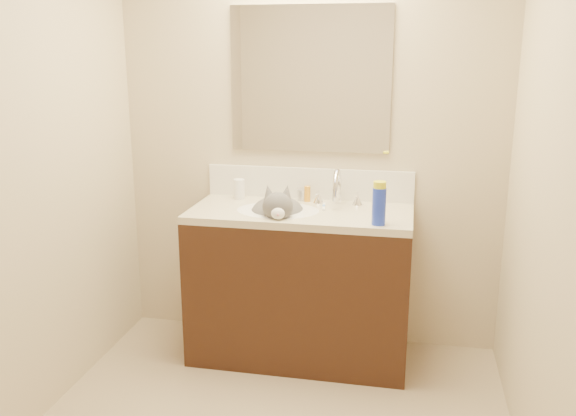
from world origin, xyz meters
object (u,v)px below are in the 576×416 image
at_px(vanity_cabinet, 300,287).
at_px(faucet, 337,190).
at_px(amber_bottle, 307,194).
at_px(silver_jar, 302,195).
at_px(cat, 278,215).
at_px(spray_can, 379,206).
at_px(basin, 278,223).
at_px(pill_bottle, 239,189).

distance_m(vanity_cabinet, faucet, 0.58).
bearing_deg(vanity_cabinet, amber_bottle, 89.40).
bearing_deg(faucet, silver_jar, 160.95).
height_order(faucet, cat, faucet).
bearing_deg(silver_jar, vanity_cabinet, -81.74).
bearing_deg(vanity_cabinet, spray_can, -25.20).
distance_m(silver_jar, spray_can, 0.62).
distance_m(faucet, amber_bottle, 0.19).
distance_m(cat, silver_jar, 0.27).
xyz_separation_m(basin, amber_bottle, (0.12, 0.23, 0.11)).
bearing_deg(amber_bottle, vanity_cabinet, -90.60).
relative_size(faucet, pill_bottle, 2.43).
xyz_separation_m(vanity_cabinet, silver_jar, (-0.03, 0.21, 0.48)).
relative_size(vanity_cabinet, faucet, 4.29).
height_order(vanity_cabinet, silver_jar, silver_jar).
bearing_deg(silver_jar, faucet, -19.05).
bearing_deg(vanity_cabinet, faucet, 37.29).
distance_m(vanity_cabinet, pill_bottle, 0.67).
height_order(basin, faucet, faucet).
height_order(amber_bottle, spray_can, spray_can).
bearing_deg(faucet, pill_bottle, 175.94).
height_order(cat, silver_jar, cat).
bearing_deg(spray_can, basin, 162.61).
bearing_deg(basin, cat, -83.95).
xyz_separation_m(vanity_cabinet, pill_bottle, (-0.40, 0.18, 0.51)).
distance_m(silver_jar, amber_bottle, 0.04).
xyz_separation_m(vanity_cabinet, cat, (-0.12, -0.04, 0.43)).
relative_size(pill_bottle, spray_can, 0.62).
height_order(cat, pill_bottle, cat).
bearing_deg(pill_bottle, vanity_cabinet, -24.23).
bearing_deg(cat, pill_bottle, 128.84).
xyz_separation_m(faucet, silver_jar, (-0.21, 0.07, -0.05)).
bearing_deg(pill_bottle, spray_can, -24.74).
relative_size(cat, silver_jar, 7.02).
bearing_deg(silver_jar, cat, -109.90).
relative_size(amber_bottle, spray_can, 0.48).
relative_size(basin, cat, 0.99).
xyz_separation_m(vanity_cabinet, amber_bottle, (0.00, 0.20, 0.49)).
distance_m(pill_bottle, amber_bottle, 0.40).
xyz_separation_m(faucet, cat, (-0.30, -0.17, -0.11)).
bearing_deg(vanity_cabinet, pill_bottle, 155.77).
height_order(silver_jar, amber_bottle, amber_bottle).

